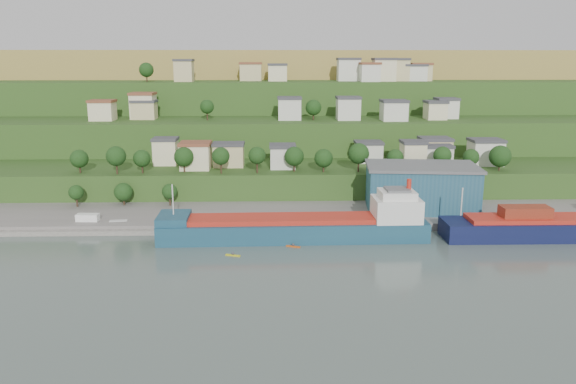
{
  "coord_description": "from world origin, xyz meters",
  "views": [
    {
      "loc": [
        -5.22,
        -124.58,
        43.57
      ],
      "look_at": [
        -1.32,
        15.0,
        10.73
      ],
      "focal_mm": 35.0,
      "sensor_mm": 36.0,
      "label": 1
    }
  ],
  "objects_px": {
    "warehouse": "(421,187)",
    "kayak_orange": "(293,246)",
    "cargo_ship_near": "(302,229)",
    "cargo_ship_far": "(572,228)",
    "caravan": "(88,219)"
  },
  "relations": [
    {
      "from": "cargo_ship_near",
      "to": "warehouse",
      "type": "distance_m",
      "value": 41.26
    },
    {
      "from": "cargo_ship_near",
      "to": "cargo_ship_far",
      "type": "relative_size",
      "value": 1.1
    },
    {
      "from": "caravan",
      "to": "kayak_orange",
      "type": "bearing_deg",
      "value": -14.47
    },
    {
      "from": "cargo_ship_near",
      "to": "warehouse",
      "type": "height_order",
      "value": "cargo_ship_near"
    },
    {
      "from": "cargo_ship_near",
      "to": "cargo_ship_far",
      "type": "distance_m",
      "value": 67.98
    },
    {
      "from": "warehouse",
      "to": "caravan",
      "type": "xyz_separation_m",
      "value": [
        -91.41,
        -10.0,
        -5.88
      ]
    },
    {
      "from": "cargo_ship_far",
      "to": "cargo_ship_near",
      "type": "bearing_deg",
      "value": 179.57
    },
    {
      "from": "cargo_ship_near",
      "to": "warehouse",
      "type": "relative_size",
      "value": 2.04
    },
    {
      "from": "cargo_ship_far",
      "to": "warehouse",
      "type": "xyz_separation_m",
      "value": [
        -32.93,
        21.81,
        5.84
      ]
    },
    {
      "from": "cargo_ship_far",
      "to": "warehouse",
      "type": "bearing_deg",
      "value": 146.71
    },
    {
      "from": "cargo_ship_near",
      "to": "caravan",
      "type": "distance_m",
      "value": 57.44
    },
    {
      "from": "warehouse",
      "to": "kayak_orange",
      "type": "distance_m",
      "value": 46.86
    },
    {
      "from": "warehouse",
      "to": "caravan",
      "type": "relative_size",
      "value": 5.66
    },
    {
      "from": "cargo_ship_far",
      "to": "kayak_orange",
      "type": "xyz_separation_m",
      "value": [
        -70.36,
        -5.17,
        -2.33
      ]
    },
    {
      "from": "caravan",
      "to": "cargo_ship_near",
      "type": "bearing_deg",
      "value": -8.08
    }
  ]
}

